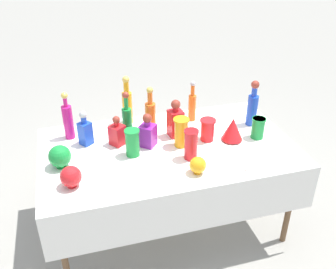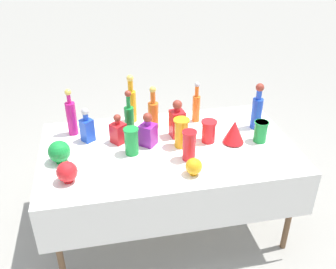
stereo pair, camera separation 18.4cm
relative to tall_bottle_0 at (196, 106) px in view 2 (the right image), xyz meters
The scene contains 25 objects.
ground_plane 1.01m from the tall_bottle_0, 131.19° to the right, with size 40.00×40.00×0.00m, color gray.
display_table 0.53m from the tall_bottle_0, 128.15° to the right, with size 1.85×1.07×0.76m.
tall_bottle_0 is the anchor object (origin of this frame).
tall_bottle_1 0.56m from the tall_bottle_0, behind, with size 0.07×0.07×0.36m.
tall_bottle_2 0.98m from the tall_bottle_0, behind, with size 0.07×0.07×0.37m.
tall_bottle_3 0.48m from the tall_bottle_0, 24.89° to the right, with size 0.08×0.08×0.38m.
tall_bottle_4 0.36m from the tall_bottle_0, behind, with size 0.08×0.08×0.35m.
tall_bottle_5 0.53m from the tall_bottle_0, 168.64° to the left, with size 0.08×0.08×0.40m.
square_decanter_0 0.53m from the tall_bottle_0, 146.67° to the right, with size 0.15×0.15×0.26m.
square_decanter_1 0.69m from the tall_bottle_0, 161.78° to the right, with size 0.13×0.13×0.23m.
square_decanter_2 0.29m from the tall_bottle_0, 134.43° to the right, with size 0.12×0.12×0.30m.
square_decanter_3 0.89m from the tall_bottle_0, behind, with size 0.11×0.11×0.27m.
slender_vase_0 0.56m from the tall_bottle_0, 46.63° to the right, with size 0.11×0.11×0.16m.
slender_vase_1 0.57m from the tall_bottle_0, 109.84° to the right, with size 0.10×0.10×0.22m.
slender_vase_2 0.42m from the tall_bottle_0, 119.99° to the right, with size 0.12×0.12×0.22m.
slender_vase_3 0.34m from the tall_bottle_0, 88.95° to the right, with size 0.12×0.12×0.17m.
slender_vase_4 0.69m from the tall_bottle_0, 145.92° to the right, with size 0.11×0.11×0.20m.
fluted_vase_0 0.44m from the tall_bottle_0, 64.95° to the right, with size 0.16×0.16×0.18m.
round_bowl_0 1.19m from the tall_bottle_0, 147.79° to the right, with size 0.13×0.13×0.14m.
round_bowl_1 0.75m from the tall_bottle_0, 106.07° to the right, with size 0.11×0.11×0.12m.
round_bowl_2 1.14m from the tall_bottle_0, 159.50° to the right, with size 0.15×0.15×0.16m.
price_tag_left 0.88m from the tall_bottle_0, 108.09° to the right, with size 0.05×0.01×0.03m, color white.
price_tag_center 0.80m from the tall_bottle_0, 80.40° to the right, with size 0.05×0.01×0.04m, color white.
cardboard_box_behind_left 0.97m from the tall_bottle_0, 97.84° to the left, with size 0.50×0.38×0.44m.
cardboard_box_behind_right 1.29m from the tall_bottle_0, 138.37° to the left, with size 0.43×0.38×0.34m.
Camera 2 is at (-0.46, -2.28, 2.22)m, focal length 40.00 mm.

